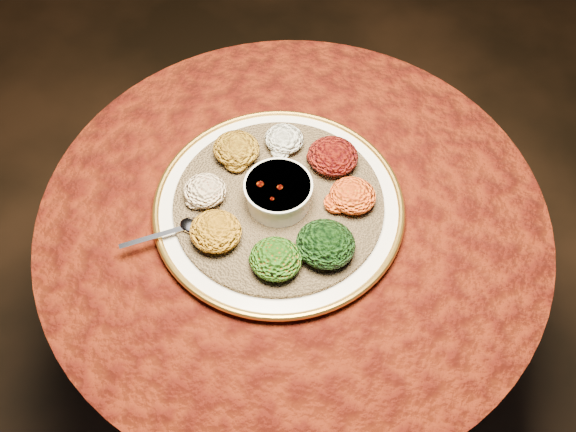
% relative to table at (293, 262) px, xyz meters
% --- Properties ---
extents(table, '(0.96, 0.96, 0.73)m').
position_rel_table_xyz_m(table, '(0.00, 0.00, 0.00)').
color(table, black).
rests_on(table, ground).
extents(platter, '(0.55, 0.55, 0.02)m').
position_rel_table_xyz_m(platter, '(-0.03, 0.00, 0.19)').
color(platter, silver).
rests_on(platter, table).
extents(injera, '(0.47, 0.47, 0.01)m').
position_rel_table_xyz_m(injera, '(-0.03, 0.00, 0.20)').
color(injera, olive).
rests_on(injera, platter).
extents(stew_bowl, '(0.12, 0.12, 0.05)m').
position_rel_table_xyz_m(stew_bowl, '(-0.03, 0.00, 0.24)').
color(stew_bowl, silver).
rests_on(stew_bowl, injera).
extents(spoon, '(0.13, 0.11, 0.01)m').
position_rel_table_xyz_m(spoon, '(-0.16, -0.11, 0.21)').
color(spoon, silver).
rests_on(spoon, injera).
extents(portion_ayib, '(0.08, 0.07, 0.04)m').
position_rel_table_xyz_m(portion_ayib, '(-0.07, 0.13, 0.23)').
color(portion_ayib, silver).
rests_on(portion_ayib, injera).
extents(portion_kitfo, '(0.10, 0.09, 0.05)m').
position_rel_table_xyz_m(portion_kitfo, '(0.04, 0.12, 0.23)').
color(portion_kitfo, black).
rests_on(portion_kitfo, injera).
extents(portion_tikil, '(0.09, 0.08, 0.04)m').
position_rel_table_xyz_m(portion_tikil, '(0.10, 0.05, 0.23)').
color(portion_tikil, orange).
rests_on(portion_tikil, injera).
extents(portion_gomen, '(0.10, 0.10, 0.05)m').
position_rel_table_xyz_m(portion_gomen, '(0.09, -0.07, 0.23)').
color(portion_gomen, black).
rests_on(portion_gomen, injera).
extents(portion_mixveg, '(0.09, 0.09, 0.04)m').
position_rel_table_xyz_m(portion_mixveg, '(0.01, -0.13, 0.23)').
color(portion_mixveg, '#9E350A').
rests_on(portion_mixveg, injera).
extents(portion_kik, '(0.09, 0.09, 0.04)m').
position_rel_table_xyz_m(portion_kik, '(-0.10, -0.11, 0.23)').
color(portion_kik, '#AF6C0F').
rests_on(portion_kik, injera).
extents(portion_timatim, '(0.08, 0.08, 0.04)m').
position_rel_table_xyz_m(portion_timatim, '(-0.16, -0.04, 0.23)').
color(portion_timatim, maroon).
rests_on(portion_timatim, injera).
extents(portion_shiro, '(0.09, 0.09, 0.04)m').
position_rel_table_xyz_m(portion_shiro, '(-0.14, 0.07, 0.23)').
color(portion_shiro, '#9C6C12').
rests_on(portion_shiro, injera).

